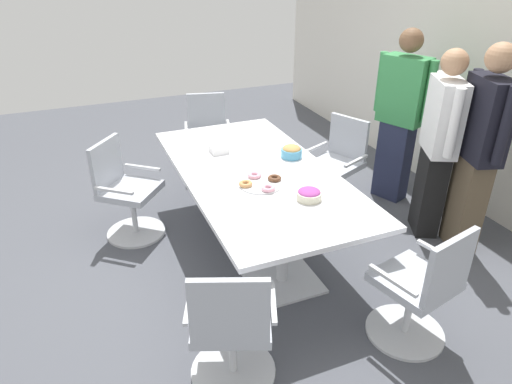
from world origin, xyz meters
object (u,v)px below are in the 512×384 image
Objects in this scene: donut_platter at (261,183)px; office_chair_2 at (232,331)px; office_chair_0 at (208,139)px; person_standing_0 at (400,115)px; snack_bowl_candy_mix at (309,194)px; office_chair_4 at (337,168)px; office_chair_1 at (126,195)px; napkin_pile at (219,149)px; person_standing_1 at (439,144)px; office_chair_3 at (420,292)px; person_standing_2 at (479,149)px; conference_table at (256,184)px; snack_bowl_cookies at (292,151)px.

office_chair_2 is at bearing -30.76° from donut_platter.
person_standing_0 reaches higher than office_chair_0.
snack_bowl_candy_mix reaches higher than donut_platter.
snack_bowl_candy_mix is (1.02, -0.89, 0.39)m from office_chair_4.
donut_platter is at bearing 85.81° from office_chair_1.
office_chair_2 is 5.99× the size of napkin_pile.
office_chair_4 is 2.55× the size of donut_platter.
person_standing_1 is at bearing -169.67° from office_chair_4.
office_chair_3 is 0.51× the size of person_standing_2.
office_chair_1 is at bearing -133.38° from donut_platter.
person_standing_2 reaches higher than person_standing_1.
snack_bowl_cookies is (-0.15, 0.40, 0.18)m from conference_table.
person_standing_1 is 1.94m from napkin_pile.
napkin_pile is (-0.07, -1.23, 0.38)m from office_chair_4.
snack_bowl_candy_mix is (-0.71, 0.87, 0.39)m from office_chair_2.
conference_table is at bearing 83.61° from office_chair_2.
office_chair_0 is 2.58m from person_standing_1.
conference_table is 1.41× the size of person_standing_1.
person_standing_0 is (-0.34, 1.70, 0.29)m from conference_table.
person_standing_0 is at bearing 44.37° from office_chair_3.
snack_bowl_cookies is at bearing 58.32° from napkin_pile.
person_standing_0 is 1.32m from snack_bowl_cookies.
person_standing_1 is (-1.10, 1.01, 0.48)m from office_chair_3.
office_chair_0 is 1.00× the size of office_chair_2.
office_chair_1 is 0.52× the size of person_standing_0.
person_standing_2 is at bearing 138.28° from office_chair_0.
snack_bowl_cookies is (1.55, 0.31, 0.40)m from office_chair_0.
office_chair_0 is 1.98m from donut_platter.
snack_bowl_candy_mix is at bearing 17.09° from napkin_pile.
office_chair_0 reaches higher than donut_platter.
office_chair_2 is 1.92m from napkin_pile.
office_chair_4 is 1.37m from person_standing_2.
person_standing_1 is (1.01, 2.60, 0.48)m from office_chair_1.
office_chair_2 is at bearing 111.24° from office_chair_4.
person_standing_1 is at bearing 107.97° from office_chair_1.
office_chair_2 is 2.55× the size of donut_platter.
snack_bowl_cookies is at bearing 82.70° from office_chair_3.
office_chair_0 is at bearing 175.64° from donut_platter.
office_chair_2 is at bearing 48.43° from office_chair_1.
person_standing_0 reaches higher than office_chair_2.
conference_table is 1.17m from office_chair_4.
office_chair_1 reaches higher than donut_platter.
person_standing_2 is at bearing 158.48° from person_standing_0.
person_standing_1 is at bearing 44.32° from office_chair_2.
office_chair_1 is 1.00× the size of office_chair_3.
office_chair_3 is at bearing 24.82° from snack_bowl_candy_mix.
napkin_pile is at bearing 92.39° from office_chair_0.
person_standing_0 is (0.08, 0.64, 0.51)m from office_chair_4.
person_standing_2 is at bearing -173.18° from office_chair_4.
office_chair_1 and office_chair_3 have the same top height.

